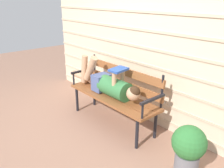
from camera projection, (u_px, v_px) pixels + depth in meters
ground_plane at (102, 127)px, 3.50m from camera, size 12.00×12.00×0.00m
house_siding at (138, 46)px, 3.54m from camera, size 4.41×0.08×2.26m
park_bench at (115, 91)px, 3.49m from camera, size 1.58×0.48×0.91m
reclining_person at (108, 84)px, 3.46m from camera, size 1.71×0.28×0.54m
potted_plant at (188, 149)px, 2.41m from camera, size 0.36×0.36×0.62m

